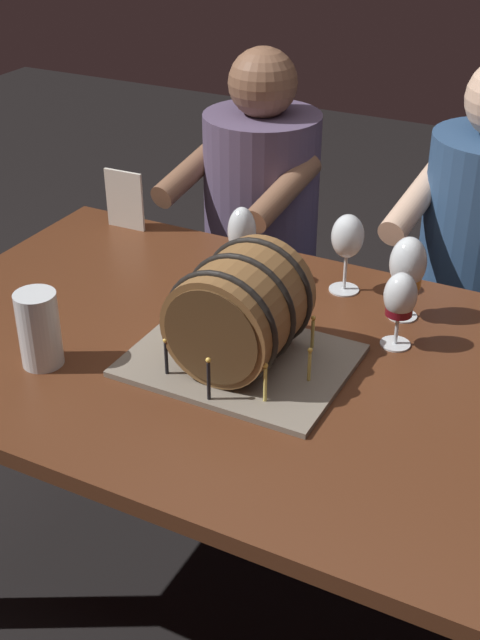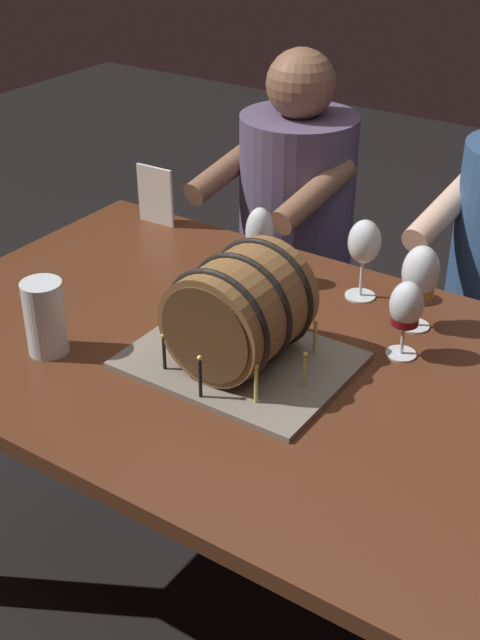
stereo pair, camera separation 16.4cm
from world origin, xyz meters
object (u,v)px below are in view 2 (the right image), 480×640
(menu_card, at_px, (155,195))
(wine_glass_red, at_px, (406,308))
(dining_table, at_px, (240,388))
(barrel_cake, at_px, (240,316))
(beer_pint, at_px, (46,321))
(wine_glass_amber, at_px, (420,276))
(person_seated_left, at_px, (294,257))
(wine_glass_rose, at_px, (260,236))
(wine_glass_empty, at_px, (364,244))

(menu_card, bearing_deg, wine_glass_red, -17.94)
(dining_table, bearing_deg, menu_card, 143.32)
(barrel_cake, bearing_deg, dining_table, 124.81)
(barrel_cake, distance_m, beer_pint, 0.40)
(wine_glass_amber, distance_m, person_seated_left, 0.83)
(wine_glass_amber, relative_size, person_seated_left, 0.17)
(wine_glass_amber, relative_size, wine_glass_rose, 1.01)
(barrel_cake, relative_size, wine_glass_red, 2.59)
(beer_pint, height_order, menu_card, menu_card)
(wine_glass_amber, bearing_deg, wine_glass_rose, -178.15)
(barrel_cake, xyz_separation_m, wine_glass_rose, (-0.16, 0.32, 0.01))
(wine_glass_empty, height_order, beer_pint, wine_glass_empty)
(wine_glass_rose, distance_m, beer_pint, 0.53)
(dining_table, relative_size, person_seated_left, 1.28)
(dining_table, relative_size, wine_glass_amber, 7.74)
(wine_glass_empty, relative_size, menu_card, 1.18)
(beer_pint, relative_size, person_seated_left, 0.14)
(barrel_cake, height_order, wine_glass_rose, barrel_cake)
(person_seated_left, bearing_deg, dining_table, -67.27)
(menu_card, bearing_deg, wine_glass_empty, -7.51)
(dining_table, height_order, wine_glass_red, wine_glass_red)
(barrel_cake, distance_m, wine_glass_rose, 0.35)
(wine_glass_empty, xyz_separation_m, wine_glass_rose, (-0.23, -0.07, -0.01))
(dining_table, bearing_deg, barrel_cake, -55.19)
(wine_glass_empty, bearing_deg, person_seated_left, 134.38)
(wine_glass_red, bearing_deg, beer_pint, -147.26)
(wine_glass_red, distance_m, person_seated_left, 0.92)
(wine_glass_empty, xyz_separation_m, person_seated_left, (-0.43, 0.44, -0.33))
(barrel_cake, height_order, beer_pint, barrel_cake)
(dining_table, relative_size, menu_card, 9.21)
(dining_table, height_order, person_seated_left, person_seated_left)
(wine_glass_empty, relative_size, wine_glass_rose, 1.01)
(wine_glass_empty, relative_size, person_seated_left, 0.16)
(dining_table, xyz_separation_m, wine_glass_amber, (0.26, 0.29, 0.22))
(wine_glass_rose, relative_size, person_seated_left, 0.16)
(wine_glass_red, relative_size, menu_card, 1.04)
(wine_glass_empty, relative_size, wine_glass_amber, 0.99)
(barrel_cake, height_order, menu_card, barrel_cake)
(person_seated_left, bearing_deg, wine_glass_amber, -40.08)
(barrel_cake, xyz_separation_m, beer_pint, (-0.35, -0.18, -0.04))
(wine_glass_rose, bearing_deg, dining_table, -64.78)
(wine_glass_empty, bearing_deg, wine_glass_red, -43.93)
(beer_pint, height_order, person_seated_left, person_seated_left)
(dining_table, relative_size, beer_pint, 9.33)
(wine_glass_empty, xyz_separation_m, menu_card, (-0.65, 0.06, -0.05))
(menu_card, bearing_deg, dining_table, -38.54)
(dining_table, bearing_deg, wine_glass_empty, 73.22)
(wine_glass_empty, xyz_separation_m, wine_glass_amber, (0.16, -0.06, -0.01))
(person_seated_left, bearing_deg, wine_glass_rose, -68.66)
(wine_glass_rose, distance_m, person_seated_left, 0.63)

